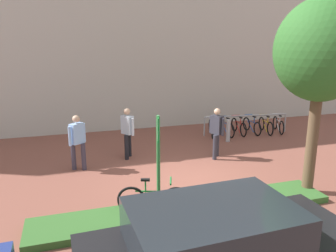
# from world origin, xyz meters

# --- Properties ---
(ground_plane) EXTENTS (60.00, 60.00, 0.00)m
(ground_plane) POSITION_xyz_m (0.00, 0.00, 0.00)
(ground_plane) COLOR brown
(building_facade) EXTENTS (28.00, 1.20, 10.00)m
(building_facade) POSITION_xyz_m (0.00, 7.07, 5.00)
(building_facade) COLOR #B2ADA3
(building_facade) RESTS_ON ground
(planter_strip) EXTENTS (7.00, 1.10, 0.16)m
(planter_strip) POSITION_xyz_m (-0.73, -1.56, 0.08)
(planter_strip) COLOR #336028
(planter_strip) RESTS_ON ground
(tree_sidewalk) EXTENTS (2.24, 2.24, 4.89)m
(tree_sidewalk) POSITION_xyz_m (2.67, -1.45, 3.62)
(tree_sidewalk) COLOR brown
(tree_sidewalk) RESTS_ON ground
(parking_sign_post) EXTENTS (0.12, 0.36, 2.34)m
(parking_sign_post) POSITION_xyz_m (-1.40, -1.56, 1.54)
(parking_sign_post) COLOR #2D7238
(parking_sign_post) RESTS_ON ground
(bike_at_sign) EXTENTS (1.61, 0.62, 0.86)m
(bike_at_sign) POSITION_xyz_m (-1.46, -1.33, 0.35)
(bike_at_sign) COLOR black
(bike_at_sign) RESTS_ON ground
(bike_rack_cluster) EXTENTS (3.74, 1.82, 0.83)m
(bike_rack_cluster) POSITION_xyz_m (4.13, 4.21, 0.35)
(bike_rack_cluster) COLOR #99999E
(bike_rack_cluster) RESTS_ON ground
(bollard_steel) EXTENTS (0.16, 0.16, 0.90)m
(bollard_steel) POSITION_xyz_m (2.85, 3.36, 0.45)
(bollard_steel) COLOR #ADADB2
(bollard_steel) RESTS_ON ground
(person_shirt_blue) EXTENTS (0.52, 0.43, 1.72)m
(person_shirt_blue) POSITION_xyz_m (-2.95, 2.01, 0.98)
(person_shirt_blue) COLOR #383342
(person_shirt_blue) RESTS_ON ground
(person_suited_dark) EXTENTS (0.38, 0.56, 1.72)m
(person_suited_dark) POSITION_xyz_m (1.56, 1.76, 0.98)
(person_suited_dark) COLOR #2D2D38
(person_suited_dark) RESTS_ON ground
(person_shirt_white) EXTENTS (0.41, 0.53, 1.72)m
(person_shirt_white) POSITION_xyz_m (-1.29, 2.65, 0.98)
(person_shirt_white) COLOR black
(person_shirt_white) RESTS_ON ground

